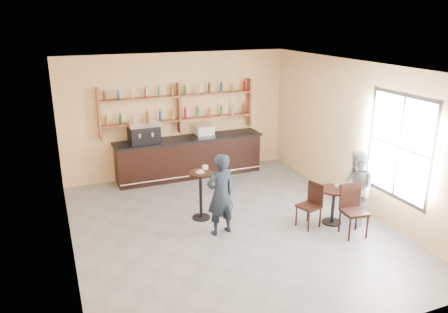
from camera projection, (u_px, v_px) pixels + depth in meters
name	position (u px, v px, depth m)	size (l,w,h in m)	color
floor	(230.00, 228.00, 8.82)	(7.00, 7.00, 0.00)	gray
ceiling	(231.00, 68.00, 7.83)	(7.00, 7.00, 0.00)	white
wall_back	(178.00, 115.00, 11.40)	(7.00, 7.00, 0.00)	#F8CA8D
wall_front	(344.00, 234.00, 5.25)	(7.00, 7.00, 0.00)	#F8CA8D
wall_left	(64.00, 173.00, 7.24)	(7.00, 7.00, 0.00)	#F8CA8D
wall_right	(358.00, 136.00, 9.41)	(7.00, 7.00, 0.00)	#F8CA8D
window_pane	(399.00, 147.00, 8.32)	(2.00, 2.00, 0.00)	white
window_frame	(399.00, 147.00, 8.32)	(0.04, 1.70, 2.10)	black
shelf_unit	(179.00, 108.00, 11.22)	(4.00, 0.26, 1.40)	brown
liquor_bottles	(179.00, 102.00, 11.17)	(3.68, 0.10, 1.00)	#8C5919
bar_counter	(189.00, 157.00, 11.49)	(3.90, 0.76, 1.06)	black
espresso_machine	(144.00, 132.00, 10.83)	(0.74, 0.47, 0.53)	black
pastry_case	(204.00, 131.00, 11.44)	(0.46, 0.37, 0.28)	silver
pedestal_table	(201.00, 196.00, 9.09)	(0.50, 0.50, 1.03)	black
napkin	(200.00, 172.00, 8.93)	(0.15, 0.15, 0.00)	white
donut	(201.00, 171.00, 8.91)	(0.12, 0.12, 0.04)	#E78B54
cup_pedestal	(205.00, 168.00, 9.05)	(0.13, 0.13, 0.10)	white
man_main	(221.00, 194.00, 8.37)	(0.60, 0.39, 1.63)	black
cafe_table	(333.00, 206.00, 8.92)	(0.60, 0.60, 0.76)	black
cup_cafe	(337.00, 186.00, 8.80)	(0.09, 0.09, 0.08)	white
chair_west	(309.00, 206.00, 8.74)	(0.39, 0.39, 0.91)	black
chair_south	(354.00, 212.00, 8.37)	(0.44, 0.44, 1.01)	black
patron_second	(356.00, 189.00, 8.76)	(0.76, 0.59, 1.55)	gray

